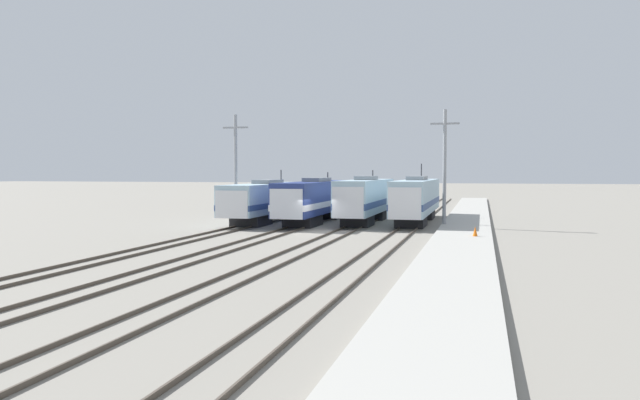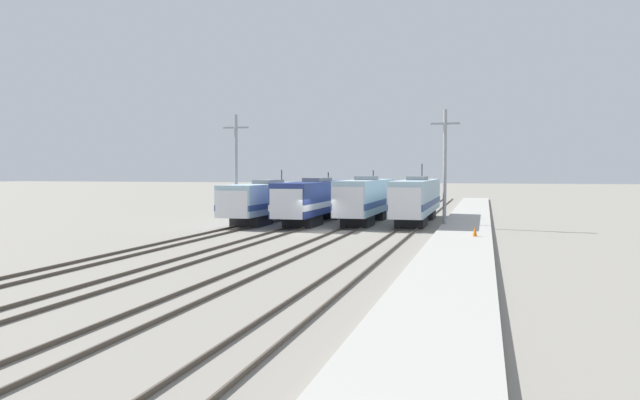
{
  "view_description": "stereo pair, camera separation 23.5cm",
  "coord_description": "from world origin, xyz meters",
  "px_view_note": "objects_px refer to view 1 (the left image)",
  "views": [
    {
      "loc": [
        12.57,
        -46.91,
        4.71
      ],
      "look_at": [
        -0.09,
        1.61,
        2.39
      ],
      "focal_mm": 35.0,
      "sensor_mm": 36.0,
      "label": 1
    },
    {
      "loc": [
        12.79,
        -46.85,
        4.71
      ],
      "look_at": [
        -0.09,
        1.61,
        2.39
      ],
      "focal_mm": 35.0,
      "sensor_mm": 36.0,
      "label": 2
    }
  ],
  "objects_px": {
    "locomotive_center_left": "(316,199)",
    "locomotive_center_right": "(365,199)",
    "locomotive_far_left": "(267,200)",
    "catenary_tower_left": "(236,166)",
    "traffic_cone": "(475,231)",
    "locomotive_far_right": "(416,199)",
    "catenary_tower_right": "(445,166)"
  },
  "relations": [
    {
      "from": "locomotive_center_left",
      "to": "locomotive_center_right",
      "type": "distance_m",
      "value": 4.54
    },
    {
      "from": "locomotive_far_left",
      "to": "catenary_tower_left",
      "type": "xyz_separation_m",
      "value": [
        -2.59,
        -1.08,
        3.15
      ]
    },
    {
      "from": "locomotive_far_left",
      "to": "traffic_cone",
      "type": "height_order",
      "value": "locomotive_far_left"
    },
    {
      "from": "catenary_tower_left",
      "to": "traffic_cone",
      "type": "distance_m",
      "value": 23.96
    },
    {
      "from": "locomotive_far_left",
      "to": "locomotive_center_left",
      "type": "xyz_separation_m",
      "value": [
        4.5,
        0.81,
        0.09
      ]
    },
    {
      "from": "locomotive_far_right",
      "to": "catenary_tower_right",
      "type": "relative_size",
      "value": 1.9
    },
    {
      "from": "locomotive_far_left",
      "to": "catenary_tower_left",
      "type": "distance_m",
      "value": 4.22
    },
    {
      "from": "locomotive_far_left",
      "to": "catenary_tower_left",
      "type": "relative_size",
      "value": 1.78
    },
    {
      "from": "catenary_tower_right",
      "to": "traffic_cone",
      "type": "bearing_deg",
      "value": -74.54
    },
    {
      "from": "locomotive_far_left",
      "to": "traffic_cone",
      "type": "xyz_separation_m",
      "value": [
        18.88,
        -10.67,
        -1.42
      ]
    },
    {
      "from": "locomotive_center_right",
      "to": "catenary_tower_left",
      "type": "distance_m",
      "value": 12.23
    },
    {
      "from": "traffic_cone",
      "to": "locomotive_far_left",
      "type": "bearing_deg",
      "value": 150.52
    },
    {
      "from": "catenary_tower_right",
      "to": "locomotive_far_right",
      "type": "bearing_deg",
      "value": 126.08
    },
    {
      "from": "locomotive_center_right",
      "to": "catenary_tower_left",
      "type": "height_order",
      "value": "catenary_tower_left"
    },
    {
      "from": "locomotive_far_right",
      "to": "catenary_tower_left",
      "type": "distance_m",
      "value": 16.8
    },
    {
      "from": "locomotive_center_left",
      "to": "locomotive_center_right",
      "type": "relative_size",
      "value": 1.17
    },
    {
      "from": "locomotive_center_left",
      "to": "catenary_tower_right",
      "type": "distance_m",
      "value": 12.27
    },
    {
      "from": "locomotive_far_left",
      "to": "traffic_cone",
      "type": "relative_size",
      "value": 25.76
    },
    {
      "from": "catenary_tower_left",
      "to": "locomotive_center_right",
      "type": "bearing_deg",
      "value": 12.08
    },
    {
      "from": "catenary_tower_left",
      "to": "catenary_tower_right",
      "type": "height_order",
      "value": "same"
    },
    {
      "from": "locomotive_far_left",
      "to": "catenary_tower_right",
      "type": "bearing_deg",
      "value": -3.81
    },
    {
      "from": "locomotive_far_left",
      "to": "catenary_tower_right",
      "type": "distance_m",
      "value": 16.57
    },
    {
      "from": "locomotive_far_left",
      "to": "locomotive_far_right",
      "type": "bearing_deg",
      "value": 11.1
    },
    {
      "from": "catenary_tower_left",
      "to": "traffic_cone",
      "type": "xyz_separation_m",
      "value": [
        21.48,
        -9.59,
        -4.57
      ]
    },
    {
      "from": "locomotive_center_left",
      "to": "locomotive_center_right",
      "type": "height_order",
      "value": "locomotive_center_right"
    },
    {
      "from": "locomotive_center_right",
      "to": "catenary_tower_right",
      "type": "height_order",
      "value": "catenary_tower_right"
    },
    {
      "from": "catenary_tower_left",
      "to": "catenary_tower_right",
      "type": "relative_size",
      "value": 1.0
    },
    {
      "from": "locomotive_center_right",
      "to": "catenary_tower_right",
      "type": "xyz_separation_m",
      "value": [
        7.22,
        -2.48,
        2.98
      ]
    },
    {
      "from": "locomotive_far_left",
      "to": "locomotive_center_right",
      "type": "xyz_separation_m",
      "value": [
        9.01,
        1.4,
        0.17
      ]
    },
    {
      "from": "locomotive_center_left",
      "to": "locomotive_center_right",
      "type": "bearing_deg",
      "value": 7.47
    },
    {
      "from": "locomotive_far_right",
      "to": "catenary_tower_left",
      "type": "relative_size",
      "value": 1.9
    },
    {
      "from": "catenary_tower_left",
      "to": "locomotive_center_left",
      "type": "bearing_deg",
      "value": 14.92
    }
  ]
}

